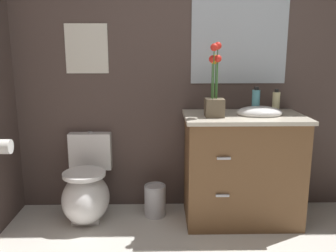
# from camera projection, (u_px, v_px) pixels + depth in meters

# --- Properties ---
(wall_back) EXTENTS (4.60, 0.05, 2.50)m
(wall_back) POSITION_uv_depth(u_px,v_px,m) (213.00, 65.00, 3.05)
(wall_back) COLOR #4C3D38
(wall_back) RESTS_ON ground_plane
(toilet) EXTENTS (0.38, 0.59, 0.69)m
(toilet) POSITION_uv_depth(u_px,v_px,m) (87.00, 191.00, 2.95)
(toilet) COLOR white
(toilet) RESTS_ON ground_plane
(vanity_cabinet) EXTENTS (0.94, 0.56, 1.06)m
(vanity_cabinet) POSITION_uv_depth(u_px,v_px,m) (242.00, 167.00, 2.90)
(vanity_cabinet) COLOR brown
(vanity_cabinet) RESTS_ON ground_plane
(flower_vase) EXTENTS (0.14, 0.14, 0.56)m
(flower_vase) POSITION_uv_depth(u_px,v_px,m) (215.00, 93.00, 2.71)
(flower_vase) COLOR brown
(flower_vase) RESTS_ON vanity_cabinet
(soap_bottle) EXTENTS (0.06, 0.06, 0.22)m
(soap_bottle) POSITION_uv_depth(u_px,v_px,m) (256.00, 102.00, 2.84)
(soap_bottle) COLOR teal
(soap_bottle) RESTS_ON vanity_cabinet
(lotion_bottle) EXTENTS (0.06, 0.06, 0.19)m
(lotion_bottle) POSITION_uv_depth(u_px,v_px,m) (276.00, 102.00, 2.93)
(lotion_bottle) COLOR beige
(lotion_bottle) RESTS_ON vanity_cabinet
(trash_bin) EXTENTS (0.18, 0.18, 0.27)m
(trash_bin) POSITION_uv_depth(u_px,v_px,m) (155.00, 200.00, 3.03)
(trash_bin) COLOR #B7B7BC
(trash_bin) RESTS_ON ground_plane
(wall_poster) EXTENTS (0.35, 0.01, 0.40)m
(wall_poster) POSITION_uv_depth(u_px,v_px,m) (87.00, 49.00, 2.97)
(wall_poster) COLOR silver
(wall_mirror) EXTENTS (0.80, 0.01, 0.70)m
(wall_mirror) POSITION_uv_depth(u_px,v_px,m) (239.00, 41.00, 2.98)
(wall_mirror) COLOR #B2BCC6
(toilet_paper_roll) EXTENTS (0.11, 0.11, 0.11)m
(toilet_paper_roll) POSITION_uv_depth(u_px,v_px,m) (4.00, 147.00, 2.65)
(toilet_paper_roll) COLOR white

